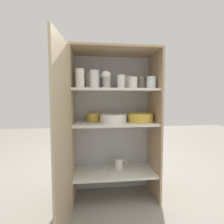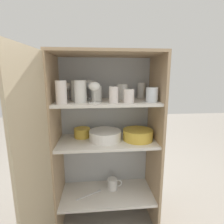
{
  "view_description": "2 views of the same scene",
  "coord_description": "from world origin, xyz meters",
  "px_view_note": "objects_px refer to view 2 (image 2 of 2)",
  "views": [
    {
      "loc": [
        -0.2,
        -1.34,
        0.89
      ],
      "look_at": [
        -0.02,
        0.17,
        0.77
      ],
      "focal_mm": 28.0,
      "sensor_mm": 36.0,
      "label": 1
    },
    {
      "loc": [
        -0.08,
        -1.05,
        1.15
      ],
      "look_at": [
        0.04,
        0.16,
        0.89
      ],
      "focal_mm": 28.0,
      "sensor_mm": 36.0,
      "label": 2
    }
  ],
  "objects_px": {
    "plate_stack_white": "(105,135)",
    "serving_bowl_small": "(82,132)",
    "mixing_bowl_large": "(138,134)",
    "coffee_mug_primary": "(113,184)"
  },
  "relations": [
    {
      "from": "serving_bowl_small",
      "to": "coffee_mug_primary",
      "type": "relative_size",
      "value": 1.04
    },
    {
      "from": "plate_stack_white",
      "to": "coffee_mug_primary",
      "type": "height_order",
      "value": "plate_stack_white"
    },
    {
      "from": "serving_bowl_small",
      "to": "coffee_mug_primary",
      "type": "height_order",
      "value": "serving_bowl_small"
    },
    {
      "from": "mixing_bowl_large",
      "to": "serving_bowl_small",
      "type": "bearing_deg",
      "value": 167.27
    },
    {
      "from": "plate_stack_white",
      "to": "serving_bowl_small",
      "type": "relative_size",
      "value": 1.92
    },
    {
      "from": "plate_stack_white",
      "to": "serving_bowl_small",
      "type": "bearing_deg",
      "value": 155.79
    },
    {
      "from": "mixing_bowl_large",
      "to": "serving_bowl_small",
      "type": "xyz_separation_m",
      "value": [
        -0.41,
        0.09,
        -0.0
      ]
    },
    {
      "from": "plate_stack_white",
      "to": "mixing_bowl_large",
      "type": "bearing_deg",
      "value": -3.78
    },
    {
      "from": "mixing_bowl_large",
      "to": "plate_stack_white",
      "type": "bearing_deg",
      "value": 176.22
    },
    {
      "from": "mixing_bowl_large",
      "to": "serving_bowl_small",
      "type": "height_order",
      "value": "mixing_bowl_large"
    }
  ]
}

